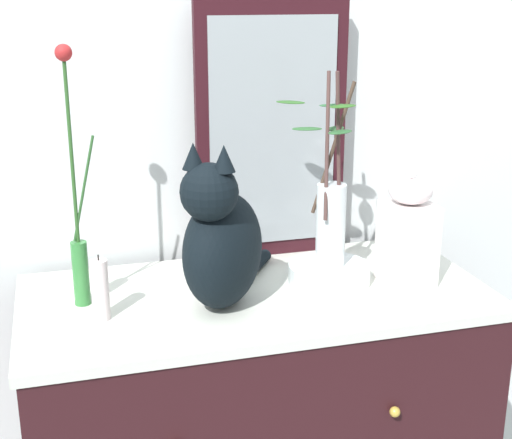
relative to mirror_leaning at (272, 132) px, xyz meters
name	(u,v)px	position (x,y,z in m)	size (l,w,h in m)	color
wall_back	(221,112)	(-0.11, 0.10, 0.04)	(4.40, 0.08, 2.60)	silver
mirror_leaning	(272,132)	(0.00, 0.00, 0.00)	(0.40, 0.03, 0.66)	black
cat_sitting	(221,241)	(-0.20, -0.30, -0.18)	(0.32, 0.40, 0.39)	black
vase_slim_green	(77,226)	(-0.51, -0.20, -0.15)	(0.07, 0.04, 0.58)	#317736
bowl_porcelain	(329,274)	(0.08, -0.24, -0.31)	(0.20, 0.20, 0.05)	silver
vase_glass_clear	(330,212)	(0.08, -0.23, -0.15)	(0.19, 0.18, 0.47)	silver
jar_lidded_porcelain	(408,233)	(0.26, -0.28, -0.21)	(0.12, 0.12, 0.29)	white
candle_pillar	(100,290)	(-0.47, -0.29, -0.26)	(0.04, 0.04, 0.15)	silver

